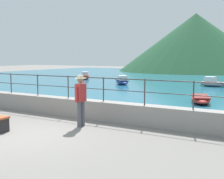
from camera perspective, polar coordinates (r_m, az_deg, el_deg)
The scene contains 10 objects.
ground_plane at distance 9.08m, azimuth -17.24°, elevation -8.84°, with size 120.00×120.00×0.00m, color slate.
promenade_wall at distance 11.34m, azimuth -5.28°, elevation -3.75°, with size 20.00×0.56×0.70m, color gray.
railing at distance 11.22m, azimuth -5.33°, elevation 1.13°, with size 18.44×0.04×0.90m.
lake_water at distance 32.46m, azimuth 18.69°, elevation 1.95°, with size 64.00×44.32×0.06m, color #236B89.
hill_main at distance 51.40m, azimuth 16.09°, elevation 8.91°, with size 25.85×25.85×9.70m, color #1E4C2D.
person_walking at distance 9.79m, azimuth -6.19°, elevation -1.65°, with size 0.38×0.57×1.75m.
boat_2 at distance 24.14m, azimuth 19.24°, elevation 1.23°, with size 2.40×1.22×0.76m.
boat_5 at distance 24.56m, azimuth 2.01°, elevation 1.66°, with size 2.23×2.30×0.76m.
boat_6 at distance 30.73m, azimuth -5.32°, elevation 2.58°, with size 1.97×2.43×0.76m.
boat_7 at distance 15.20m, azimuth 17.07°, elevation -1.79°, with size 1.59×2.47×0.36m.
Camera 1 is at (6.52, -5.87, 2.34)m, focal length 46.35 mm.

